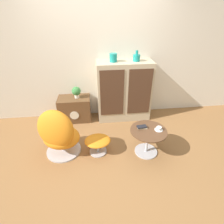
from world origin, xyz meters
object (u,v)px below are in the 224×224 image
object	(u,v)px
vase_inner_left	(137,57)
teacup	(159,129)
coffee_table	(148,138)
potted_plant	(76,91)
tv_console	(75,109)
ottoman	(98,142)
vase_leftmost	(113,58)
book_stack	(142,127)
egg_chair	(59,134)
sideboard	(124,91)

from	to	relation	value
vase_inner_left	teacup	xyz separation A→B (m)	(0.14, -1.15, -0.81)
coffee_table	teacup	bearing A→B (deg)	-4.15
coffee_table	potted_plant	xyz separation A→B (m)	(-1.15, 1.15, 0.35)
tv_console	vase_inner_left	distance (m)	1.61
tv_console	ottoman	world-z (taller)	tv_console
vase_leftmost	book_stack	size ratio (longest dim) A/B	0.92
tv_console	egg_chair	size ratio (longest dim) A/B	0.76
sideboard	ottoman	distance (m)	1.26
sideboard	ottoman	world-z (taller)	sideboard
egg_chair	teacup	distance (m)	1.55
tv_console	egg_chair	distance (m)	1.04
tv_console	coffee_table	xyz separation A→B (m)	(1.22, -1.15, 0.04)
teacup	book_stack	size ratio (longest dim) A/B	0.77
sideboard	vase_leftmost	size ratio (longest dim) A/B	8.02
potted_plant	book_stack	bearing A→B (deg)	-45.57
sideboard	potted_plant	size ratio (longest dim) A/B	5.17
sideboard	teacup	xyz separation A→B (m)	(0.35, -1.14, -0.14)
ottoman	book_stack	xyz separation A→B (m)	(0.70, -0.02, 0.26)
sideboard	tv_console	bearing A→B (deg)	178.90
ottoman	coffee_table	xyz separation A→B (m)	(0.79, -0.09, 0.08)
tv_console	book_stack	size ratio (longest dim) A/B	3.93
book_stack	sideboard	bearing A→B (deg)	95.63
teacup	vase_leftmost	bearing A→B (deg)	116.45
ottoman	book_stack	distance (m)	0.75
coffee_table	vase_inner_left	world-z (taller)	vase_inner_left
tv_console	ottoman	distance (m)	1.14
vase_inner_left	teacup	size ratio (longest dim) A/B	1.54
teacup	vase_inner_left	bearing A→B (deg)	96.74
ottoman	vase_inner_left	xyz separation A→B (m)	(0.81, 1.04, 1.07)
vase_leftmost	vase_inner_left	xyz separation A→B (m)	(0.44, 0.00, -0.01)
ottoman	potted_plant	xyz separation A→B (m)	(-0.36, 1.06, 0.43)
vase_leftmost	potted_plant	size ratio (longest dim) A/B	0.64
vase_inner_left	sideboard	bearing A→B (deg)	-178.97
potted_plant	book_stack	xyz separation A→B (m)	(1.06, -1.08, -0.18)
egg_chair	coffee_table	bearing A→B (deg)	-5.47
egg_chair	vase_inner_left	bearing A→B (deg)	35.49
potted_plant	vase_inner_left	bearing A→B (deg)	-0.80
egg_chair	teacup	bearing A→B (deg)	-5.34
ottoman	egg_chair	bearing A→B (deg)	176.24
vase_inner_left	coffee_table	bearing A→B (deg)	-91.02
coffee_table	book_stack	distance (m)	0.21
sideboard	vase_leftmost	bearing A→B (deg)	178.99
vase_leftmost	teacup	bearing A→B (deg)	-63.55
egg_chair	vase_leftmost	bearing A→B (deg)	45.91
vase_leftmost	potted_plant	bearing A→B (deg)	178.73
egg_chair	teacup	size ratio (longest dim) A/B	6.77
coffee_table	book_stack	world-z (taller)	book_stack
ottoman	book_stack	size ratio (longest dim) A/B	2.58
egg_chair	vase_leftmost	world-z (taller)	vase_leftmost
potted_plant	teacup	bearing A→B (deg)	-41.69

